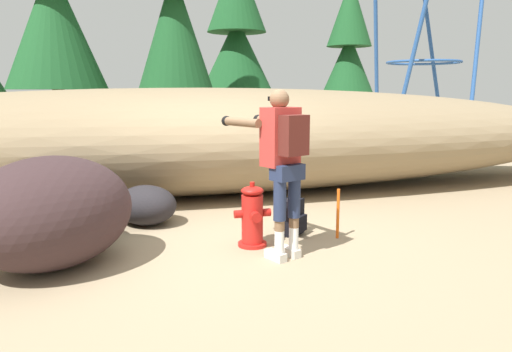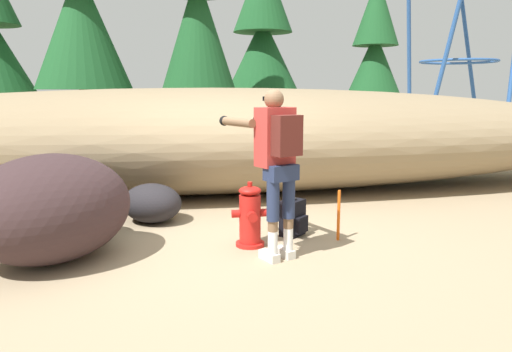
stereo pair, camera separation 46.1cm
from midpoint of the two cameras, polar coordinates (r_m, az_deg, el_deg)
name	(u,v)px [view 1 (the left image)]	position (r m, az deg, el deg)	size (l,w,h in m)	color
ground_plane	(238,247)	(5.61, -4.54, -8.36)	(56.00, 56.00, 0.04)	#998466
dirt_embankment	(200,141)	(8.42, -8.18, 4.11)	(15.85, 3.20, 1.79)	#897556
fire_hydrant	(252,217)	(5.49, -2.84, -4.85)	(0.42, 0.37, 0.74)	red
utility_worker	(281,153)	(4.97, 0.34, 2.73)	(0.76, 1.04, 1.76)	beige
spare_backpack	(292,217)	(5.95, 2.03, -4.88)	(0.36, 0.36, 0.47)	black
boulder_large	(51,212)	(5.30, -25.23, -3.90)	(1.69, 1.34, 1.12)	#362527
boulder_mid	(53,194)	(6.83, -24.51, -1.98)	(1.05, 0.93, 0.87)	#342D2E
boulder_small	(84,217)	(6.13, -21.62, -4.56)	(0.70, 0.56, 0.55)	#293024
boulder_outlier	(146,205)	(6.60, -14.73, -3.33)	(0.83, 0.73, 0.52)	black
pine_tree_left	(52,2)	(12.64, -23.79, 18.19)	(2.27, 2.27, 6.50)	#47331E
pine_tree_center	(174,16)	(12.61, -10.65, 17.99)	(2.28, 2.28, 6.99)	#47331E
pine_tree_right	(237,46)	(15.44, -3.15, 15.00)	(2.79, 2.79, 5.85)	#47331E
pine_tree_far_right	(349,58)	(14.22, 9.87, 13.45)	(1.93, 1.93, 4.82)	#47331E
survey_stake	(338,214)	(5.83, 7.35, -4.42)	(0.04, 0.04, 0.60)	#E55914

